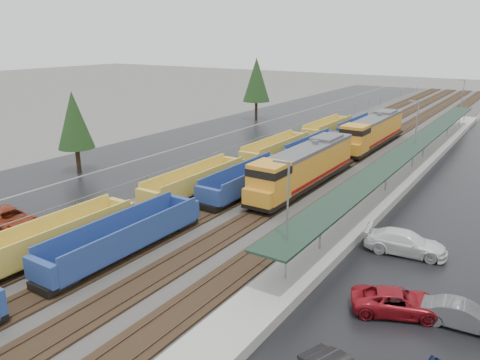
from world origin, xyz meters
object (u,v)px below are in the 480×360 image
Objects in this scene: well_string_yellow at (136,207)px; parked_car_east_e at (463,316)px; parked_car_east_b at (397,302)px; locomotive_trail at (372,132)px; parked_car_west_c at (9,219)px; locomotive_lead at (303,167)px; parked_car_east_c at (405,243)px; well_string_blue at (197,205)px.

well_string_yellow reaches higher than parked_car_east_e.
well_string_yellow is 18.93× the size of parked_car_east_b.
locomotive_trail is 3.27× the size of parked_car_west_c.
locomotive_lead reaches higher than well_string_yellow.
parked_car_east_e is at bearing -103.76° from parked_car_east_b.
well_string_yellow is at bearing 98.55° from parked_car_east_c.
well_string_yellow is at bearing -118.37° from locomotive_lead.
parked_car_east_c is at bearing -67.72° from locomotive_trail.
well_string_blue is 22.57× the size of parked_car_east_e.
parked_car_west_c is (-15.10, -42.58, -1.52)m from locomotive_trail.
parked_car_east_c is (-1.59, 7.82, 0.12)m from parked_car_east_b.
parked_car_west_c is at bearing -109.53° from locomotive_trail.
locomotive_lead is 3.27× the size of parked_car_west_c.
well_string_blue reaches higher than parked_car_east_c.
parked_car_west_c is at bearing -136.39° from well_string_yellow.
well_string_yellow is 25.15m from parked_car_east_e.
locomotive_lead is at bearing 71.25° from well_string_blue.
locomotive_lead is at bearing 41.27° from parked_car_east_e.
parked_car_west_c reaches higher than parked_car_east_c.
parked_car_east_e is at bearing -76.62° from parked_car_west_c.
locomotive_trail reaches higher than parked_car_west_c.
parked_car_east_e is (25.11, -1.33, -0.46)m from well_string_yellow.
locomotive_lead reaches higher than parked_car_east_c.
well_string_blue is 14.81m from parked_car_west_c.
locomotive_trail is 40.93m from parked_car_east_e.
locomotive_trail is at bearing 83.04° from well_string_blue.
parked_car_east_c is at bearing 10.05° from well_string_blue.
locomotive_lead reaches higher than well_string_blue.
parked_car_east_b is at bearing -69.85° from locomotive_trail.
parked_car_east_c is (12.25, -8.90, -1.53)m from locomotive_lead.
parked_car_east_b is 3.32m from parked_car_east_e.
parked_car_west_c is at bearing 94.20° from parked_car_east_e.
parked_car_east_e is at bearing -3.02° from well_string_yellow.
locomotive_trail is at bearing -3.67° from parked_car_east_b.
locomotive_lead is at bearing -31.18° from parked_car_west_c.
parked_car_east_c is at bearing -12.34° from parked_car_east_b.
locomotive_trail reaches higher than parked_car_east_e.
well_string_blue is 16.85× the size of parked_car_east_c.
parked_car_east_c is at bearing 16.28° from well_string_yellow.
locomotive_lead is at bearing 46.27° from parked_car_east_c.
parked_car_east_b is (28.94, 4.86, -0.13)m from parked_car_west_c.
locomotive_lead is 21.00m from locomotive_trail.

